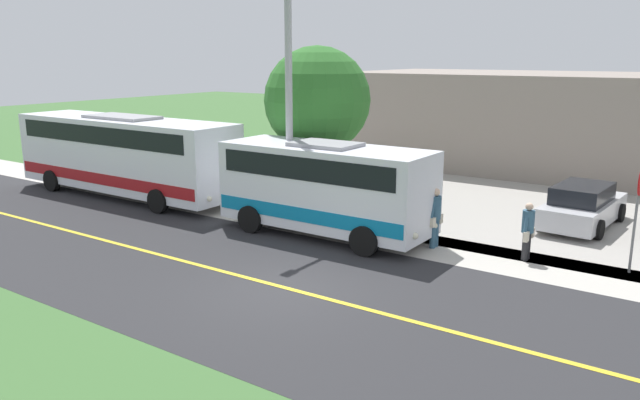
{
  "coord_description": "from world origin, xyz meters",
  "views": [
    {
      "loc": [
        11.49,
        8.93,
        5.69
      ],
      "look_at": [
        -3.5,
        -1.39,
        1.4
      ],
      "focal_mm": 34.81,
      "sensor_mm": 36.0,
      "label": 1
    }
  ],
  "objects_px": {
    "parked_car_near": "(582,206)",
    "commercial_building": "(573,122)",
    "pedestrian_waiting": "(435,216)",
    "tree_curbside": "(317,100)",
    "transit_bus_rear": "(124,152)",
    "pedestrian_with_bags": "(528,229)",
    "shuttle_bus_front": "(325,185)",
    "street_light_pole": "(287,98)",
    "stop_sign": "(638,201)"
  },
  "relations": [
    {
      "from": "commercial_building",
      "to": "pedestrian_with_bags",
      "type": "bearing_deg",
      "value": 9.05
    },
    {
      "from": "stop_sign",
      "to": "pedestrian_waiting",
      "type": "bearing_deg",
      "value": -80.47
    },
    {
      "from": "pedestrian_with_bags",
      "to": "street_light_pole",
      "type": "xyz_separation_m",
      "value": [
        0.76,
        -7.91,
        3.39
      ]
    },
    {
      "from": "transit_bus_rear",
      "to": "tree_curbside",
      "type": "distance_m",
      "value": 8.4
    },
    {
      "from": "pedestrian_waiting",
      "to": "tree_curbside",
      "type": "distance_m",
      "value": 6.91
    },
    {
      "from": "pedestrian_with_bags",
      "to": "stop_sign",
      "type": "distance_m",
      "value": 2.87
    },
    {
      "from": "shuttle_bus_front",
      "to": "parked_car_near",
      "type": "xyz_separation_m",
      "value": [
        -5.77,
        6.58,
        -0.96
      ]
    },
    {
      "from": "stop_sign",
      "to": "commercial_building",
      "type": "height_order",
      "value": "commercial_building"
    },
    {
      "from": "transit_bus_rear",
      "to": "pedestrian_with_bags",
      "type": "bearing_deg",
      "value": 93.86
    },
    {
      "from": "pedestrian_waiting",
      "to": "pedestrian_with_bags",
      "type": "bearing_deg",
      "value": 99.07
    },
    {
      "from": "tree_curbside",
      "to": "commercial_building",
      "type": "bearing_deg",
      "value": 157.04
    },
    {
      "from": "transit_bus_rear",
      "to": "parked_car_near",
      "type": "distance_m",
      "value": 17.49
    },
    {
      "from": "shuttle_bus_front",
      "to": "stop_sign",
      "type": "bearing_deg",
      "value": 100.47
    },
    {
      "from": "parked_car_near",
      "to": "commercial_building",
      "type": "relative_size",
      "value": 0.2
    },
    {
      "from": "transit_bus_rear",
      "to": "pedestrian_with_bags",
      "type": "distance_m",
      "value": 16.08
    },
    {
      "from": "stop_sign",
      "to": "street_light_pole",
      "type": "xyz_separation_m",
      "value": [
        1.23,
        -10.53,
        2.31
      ]
    },
    {
      "from": "street_light_pole",
      "to": "tree_curbside",
      "type": "distance_m",
      "value": 2.59
    },
    {
      "from": "transit_bus_rear",
      "to": "pedestrian_waiting",
      "type": "xyz_separation_m",
      "value": [
        -0.66,
        13.39,
        -0.81
      ]
    },
    {
      "from": "shuttle_bus_front",
      "to": "tree_curbside",
      "type": "distance_m",
      "value": 4.44
    },
    {
      "from": "shuttle_bus_front",
      "to": "pedestrian_with_bags",
      "type": "relative_size",
      "value": 4.26
    },
    {
      "from": "pedestrian_with_bags",
      "to": "street_light_pole",
      "type": "bearing_deg",
      "value": -84.48
    },
    {
      "from": "pedestrian_with_bags",
      "to": "tree_curbside",
      "type": "bearing_deg",
      "value": -101.79
    },
    {
      "from": "transit_bus_rear",
      "to": "pedestrian_waiting",
      "type": "height_order",
      "value": "transit_bus_rear"
    },
    {
      "from": "pedestrian_waiting",
      "to": "street_light_pole",
      "type": "xyz_separation_m",
      "value": [
        0.34,
        -5.28,
        3.29
      ]
    },
    {
      "from": "shuttle_bus_front",
      "to": "tree_curbside",
      "type": "relative_size",
      "value": 1.17
    },
    {
      "from": "pedestrian_waiting",
      "to": "street_light_pole",
      "type": "relative_size",
      "value": 0.24
    },
    {
      "from": "tree_curbside",
      "to": "pedestrian_waiting",
      "type": "bearing_deg",
      "value": 69.42
    },
    {
      "from": "shuttle_bus_front",
      "to": "street_light_pole",
      "type": "distance_m",
      "value": 3.22
    },
    {
      "from": "transit_bus_rear",
      "to": "stop_sign",
      "type": "relative_size",
      "value": 3.76
    },
    {
      "from": "pedestrian_waiting",
      "to": "street_light_pole",
      "type": "bearing_deg",
      "value": -86.27
    },
    {
      "from": "transit_bus_rear",
      "to": "stop_sign",
      "type": "height_order",
      "value": "transit_bus_rear"
    },
    {
      "from": "pedestrian_with_bags",
      "to": "stop_sign",
      "type": "height_order",
      "value": "stop_sign"
    },
    {
      "from": "pedestrian_waiting",
      "to": "tree_curbside",
      "type": "bearing_deg",
      "value": -110.58
    },
    {
      "from": "pedestrian_with_bags",
      "to": "shuttle_bus_front",
      "type": "bearing_deg",
      "value": -79.32
    },
    {
      "from": "pedestrian_with_bags",
      "to": "tree_curbside",
      "type": "relative_size",
      "value": 0.28
    },
    {
      "from": "transit_bus_rear",
      "to": "parked_car_near",
      "type": "xyz_separation_m",
      "value": [
        -5.7,
        16.5,
        -1.11
      ]
    },
    {
      "from": "transit_bus_rear",
      "to": "pedestrian_waiting",
      "type": "distance_m",
      "value": 13.43
    },
    {
      "from": "transit_bus_rear",
      "to": "pedestrian_waiting",
      "type": "bearing_deg",
      "value": 92.82
    },
    {
      "from": "stop_sign",
      "to": "commercial_building",
      "type": "xyz_separation_m",
      "value": [
        -15.3,
        -5.13,
        0.41
      ]
    },
    {
      "from": "transit_bus_rear",
      "to": "commercial_building",
      "type": "distance_m",
      "value": 21.6
    },
    {
      "from": "parked_car_near",
      "to": "transit_bus_rear",
      "type": "bearing_deg",
      "value": -70.93
    },
    {
      "from": "parked_car_near",
      "to": "commercial_building",
      "type": "height_order",
      "value": "commercial_building"
    },
    {
      "from": "stop_sign",
      "to": "street_light_pole",
      "type": "relative_size",
      "value": 0.37
    },
    {
      "from": "transit_bus_rear",
      "to": "tree_curbside",
      "type": "xyz_separation_m",
      "value": [
        -2.84,
        7.58,
        2.23
      ]
    },
    {
      "from": "shuttle_bus_front",
      "to": "commercial_building",
      "type": "height_order",
      "value": "commercial_building"
    },
    {
      "from": "pedestrian_with_bags",
      "to": "commercial_building",
      "type": "bearing_deg",
      "value": -170.95
    },
    {
      "from": "pedestrian_waiting",
      "to": "tree_curbside",
      "type": "xyz_separation_m",
      "value": [
        -2.18,
        -5.81,
        3.04
      ]
    },
    {
      "from": "commercial_building",
      "to": "parked_car_near",
      "type": "bearing_deg",
      "value": 15.02
    },
    {
      "from": "shuttle_bus_front",
      "to": "parked_car_near",
      "type": "relative_size",
      "value": 1.57
    },
    {
      "from": "pedestrian_with_bags",
      "to": "stop_sign",
      "type": "relative_size",
      "value": 0.57
    }
  ]
}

